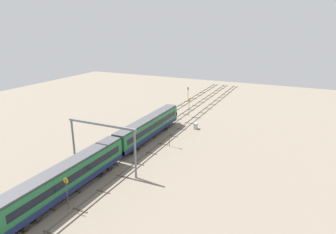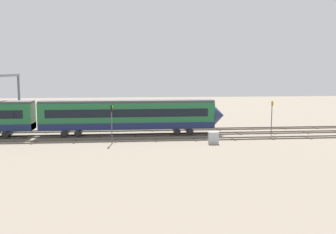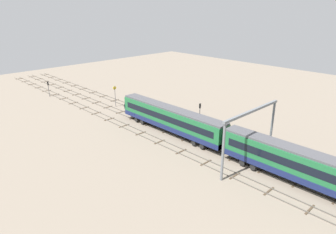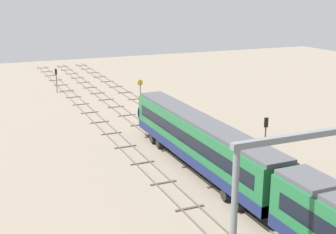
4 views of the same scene
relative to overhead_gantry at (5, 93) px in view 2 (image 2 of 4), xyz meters
name	(u,v)px [view 2 (image 2 of 4)]	position (x,y,z in m)	size (l,w,h in m)	color
ground_plane	(135,135)	(17.33, 0.03, -6.10)	(149.96, 149.96, 0.00)	gray
track_near_foreground	(136,140)	(17.33, -4.19, -6.04)	(133.96, 2.40, 0.16)	#59544C
track_with_train	(135,135)	(17.33, 0.03, -6.04)	(133.96, 2.40, 0.16)	#59544C
track_middle	(135,130)	(17.33, 4.24, -6.04)	(133.96, 2.40, 0.16)	#59544C
overhead_gantry	(5,93)	(0.00, 0.00, 0.00)	(0.40, 13.42, 8.55)	slate
speed_sign_near_foreground	(272,113)	(36.40, -1.66, -3.03)	(0.14, 0.80, 4.87)	#4C4C51
signal_light_trackside_approach	(112,118)	(14.38, -5.81, -2.94)	(0.31, 0.32, 4.86)	#4C4C51
relay_cabinet	(213,138)	(26.93, -7.11, -5.36)	(1.26, 0.68, 1.48)	#B2B7BC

